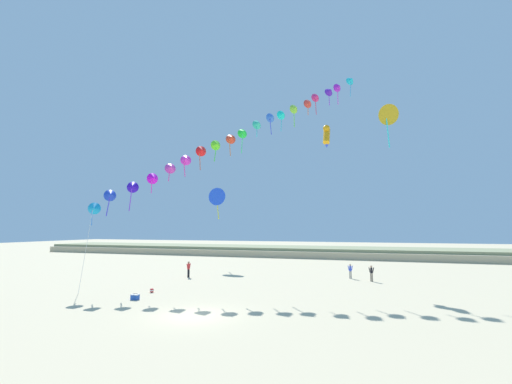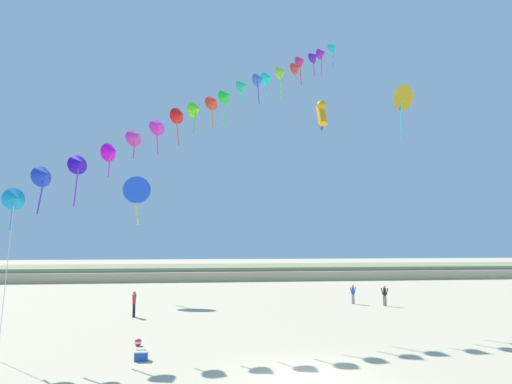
% 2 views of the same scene
% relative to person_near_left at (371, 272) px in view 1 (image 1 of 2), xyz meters
% --- Properties ---
extents(ground_plane, '(240.00, 240.00, 0.00)m').
position_rel_person_near_left_xyz_m(ground_plane, '(-10.79, -18.04, -0.95)').
color(ground_plane, beige).
extents(dune_ridge, '(120.00, 13.99, 1.75)m').
position_rel_person_near_left_xyz_m(dune_ridge, '(-10.79, 30.89, -0.08)').
color(dune_ridge, '#BFAE8B').
rests_on(dune_ridge, ground).
extents(person_near_left, '(0.57, 0.26, 1.64)m').
position_rel_person_near_left_xyz_m(person_near_left, '(0.00, 0.00, 0.00)').
color(person_near_left, '#726656').
rests_on(person_near_left, ground).
extents(person_near_right, '(0.26, 0.61, 1.75)m').
position_rel_person_near_left_xyz_m(person_near_right, '(-19.45, -3.19, 0.06)').
color(person_near_right, black).
rests_on(person_near_right, ground).
extents(person_mid_center, '(0.56, 0.22, 1.59)m').
position_rel_person_near_left_xyz_m(person_mid_center, '(-2.17, 1.45, -0.03)').
color(person_mid_center, gray).
rests_on(person_mid_center, ground).
extents(kite_banner_string, '(23.59, 22.33, 25.61)m').
position_rel_person_near_left_xyz_m(kite_banner_string, '(-12.89, -2.86, 15.24)').
color(kite_banner_string, '#1191D4').
extents(large_kite_low_lead, '(2.59, 2.11, 4.76)m').
position_rel_person_near_left_xyz_m(large_kite_low_lead, '(2.18, 0.51, 16.70)').
color(large_kite_low_lead, gold).
extents(large_kite_mid_trail, '(2.65, 1.18, 4.58)m').
position_rel_person_near_left_xyz_m(large_kite_mid_trail, '(-21.01, 7.94, 9.09)').
color(large_kite_mid_trail, blue).
extents(large_kite_high_solo, '(0.80, 1.60, 2.76)m').
position_rel_person_near_left_xyz_m(large_kite_high_solo, '(-4.47, 2.04, 15.42)').
color(large_kite_high_solo, orange).
extents(beach_cooler, '(0.58, 0.41, 0.46)m').
position_rel_person_near_left_xyz_m(beach_cooler, '(-17.45, -15.09, -0.74)').
color(beach_cooler, blue).
rests_on(beach_cooler, ground).
extents(beach_ball, '(0.36, 0.36, 0.36)m').
position_rel_person_near_left_xyz_m(beach_ball, '(-17.98, -12.18, -0.77)').
color(beach_ball, red).
rests_on(beach_ball, ground).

